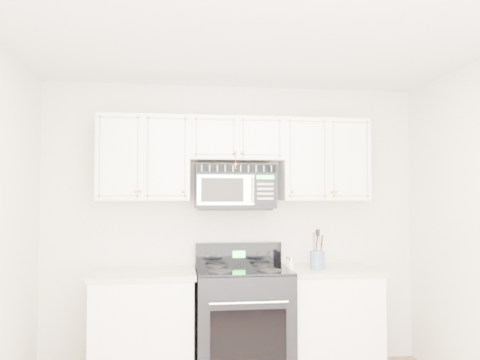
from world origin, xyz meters
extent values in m
cube|color=silver|center=(0.00, 0.00, 2.60)|extent=(3.50, 3.50, 0.01)
cube|color=white|center=(0.00, 1.75, 1.30)|extent=(3.50, 0.01, 2.60)
cube|color=white|center=(0.00, -1.75, 1.30)|extent=(3.50, 0.01, 2.60)
cube|color=white|center=(-0.80, 1.44, 0.44)|extent=(0.82, 0.63, 0.88)
cube|color=beige|center=(-0.80, 1.44, 0.90)|extent=(0.86, 0.65, 0.04)
cube|color=white|center=(0.80, 1.44, 0.44)|extent=(0.82, 0.63, 0.88)
cube|color=beige|center=(0.80, 1.44, 0.90)|extent=(0.86, 0.65, 0.04)
cube|color=black|center=(0.04, 1.41, 0.46)|extent=(0.80, 0.68, 0.92)
cube|color=black|center=(0.04, 1.06, 0.45)|extent=(0.61, 0.01, 0.42)
cylinder|color=silver|center=(0.04, 1.04, 0.72)|extent=(0.63, 0.02, 0.02)
cube|color=black|center=(0.04, 1.41, 0.93)|extent=(0.80, 0.68, 0.02)
cube|color=black|center=(0.04, 1.71, 1.02)|extent=(0.80, 0.08, 0.21)
cube|color=#21EF3A|center=(0.04, 1.67, 1.02)|extent=(0.12, 0.00, 0.06)
cube|color=white|center=(-0.82, 1.58, 1.90)|extent=(0.80, 0.33, 0.75)
cube|color=white|center=(0.82, 1.58, 1.90)|extent=(0.80, 0.33, 0.75)
cube|color=white|center=(0.00, 1.58, 2.08)|extent=(0.84, 0.33, 0.39)
sphere|color=#B69144|center=(-0.84, 1.40, 1.60)|extent=(0.03, 0.03, 0.03)
sphere|color=#B69144|center=(-0.48, 1.40, 1.60)|extent=(0.03, 0.03, 0.03)
sphere|color=#B69144|center=(0.48, 1.40, 1.60)|extent=(0.03, 0.03, 0.03)
sphere|color=#B69144|center=(0.84, 1.40, 1.60)|extent=(0.03, 0.03, 0.03)
sphere|color=#B69144|center=(-0.03, 1.40, 1.94)|extent=(0.03, 0.03, 0.03)
sphere|color=#B69144|center=(0.03, 1.40, 1.94)|extent=(0.03, 0.03, 0.03)
cylinder|color=red|center=(-0.03, 1.40, 1.89)|extent=(0.00, 0.00, 0.10)
sphere|color=#B69144|center=(-0.03, 1.40, 1.83)|extent=(0.03, 0.03, 0.03)
cube|color=black|center=(-0.02, 1.57, 1.65)|extent=(0.71, 0.36, 0.39)
cube|color=#A49D88|center=(-0.02, 1.40, 1.80)|extent=(0.69, 0.01, 0.07)
cube|color=#BCBCBC|center=(-0.11, 1.39, 1.61)|extent=(0.50, 0.01, 0.26)
cube|color=black|center=(-0.14, 1.38, 1.61)|extent=(0.37, 0.01, 0.21)
cube|color=black|center=(0.23, 1.39, 1.61)|extent=(0.19, 0.01, 0.26)
cube|color=#21EF3A|center=(0.23, 1.38, 1.73)|extent=(0.15, 0.00, 0.03)
cylinder|color=silver|center=(0.12, 1.35, 1.61)|extent=(0.02, 0.02, 0.22)
cylinder|color=slate|center=(0.69, 1.36, 1.00)|extent=(0.13, 0.13, 0.16)
cylinder|color=olive|center=(0.73, 1.36, 1.08)|extent=(0.01, 0.01, 0.28)
cylinder|color=black|center=(0.67, 1.39, 1.09)|extent=(0.01, 0.01, 0.30)
cylinder|color=olive|center=(0.67, 1.33, 1.10)|extent=(0.01, 0.01, 0.32)
cylinder|color=black|center=(0.73, 1.36, 1.08)|extent=(0.01, 0.01, 0.28)
cylinder|color=olive|center=(0.67, 1.39, 1.09)|extent=(0.01, 0.01, 0.30)
cylinder|color=black|center=(0.67, 1.33, 1.10)|extent=(0.01, 0.01, 0.32)
cylinder|color=olive|center=(0.73, 1.37, 1.08)|extent=(0.01, 0.01, 0.28)
cylinder|color=silver|center=(0.45, 1.33, 0.97)|extent=(0.04, 0.04, 0.09)
cylinder|color=silver|center=(0.45, 1.33, 1.02)|extent=(0.05, 0.05, 0.02)
cylinder|color=silver|center=(0.46, 1.48, 0.96)|extent=(0.04, 0.04, 0.09)
cylinder|color=silver|center=(0.46, 1.48, 1.02)|extent=(0.04, 0.04, 0.02)
camera|label=1|loc=(-0.51, -2.63, 1.55)|focal=35.00mm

